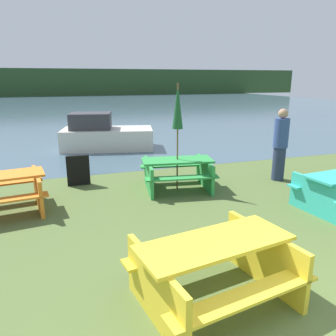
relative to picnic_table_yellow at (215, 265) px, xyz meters
name	(u,v)px	position (x,y,z in m)	size (l,w,h in m)	color
water	(80,105)	(0.57, 30.80, -0.47)	(60.00, 50.00, 0.00)	#425B6B
far_treeline	(70,82)	(0.57, 50.80, 1.53)	(80.00, 1.60, 4.00)	#284723
picnic_table_yellow	(215,265)	(0.00, 0.00, 0.00)	(2.01, 1.66, 0.78)	yellow
picnic_table_green	(177,171)	(1.00, 4.01, -0.03)	(1.83, 1.61, 0.72)	green
umbrella_darkgreen	(178,108)	(1.00, 4.01, 1.45)	(0.24, 0.24, 2.46)	brown
boat	(105,135)	(0.01, 9.22, 0.04)	(3.56, 2.25, 1.34)	beige
person	(280,145)	(3.73, 3.85, 0.45)	(0.37, 0.37, 1.84)	#283351
signboard	(78,170)	(-1.22, 5.02, -0.10)	(0.55, 0.08, 0.75)	black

